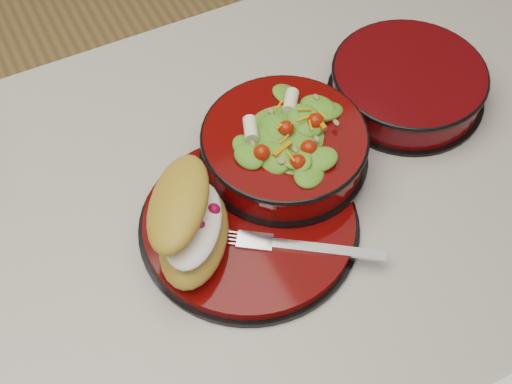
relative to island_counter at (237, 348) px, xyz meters
name	(u,v)px	position (x,y,z in m)	size (l,w,h in m)	color
island_counter	(237,348)	(0.00, 0.00, 0.00)	(1.24, 0.74, 0.90)	silver
dinner_plate	(250,223)	(0.01, -0.04, 0.46)	(0.28, 0.28, 0.02)	black
salad_bowl	(284,142)	(0.09, 0.03, 0.50)	(0.23, 0.23, 0.09)	black
croissant	(191,222)	(-0.07, -0.04, 0.51)	(0.15, 0.18, 0.09)	#A77833
fork	(305,247)	(0.05, -0.11, 0.47)	(0.16, 0.12, 0.00)	silver
extra_bowl	(408,83)	(0.32, 0.06, 0.48)	(0.23, 0.23, 0.05)	black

